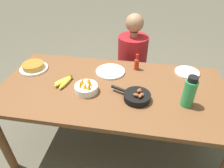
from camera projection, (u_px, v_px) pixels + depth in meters
ground_plane at (112, 146)px, 2.04m from camera, size 14.00×14.00×0.00m
dining_table at (112, 96)px, 1.66m from camera, size 1.82×0.89×0.75m
banana_bunch at (64, 81)px, 1.64m from camera, size 0.14×0.19×0.04m
skillet at (137, 96)px, 1.46m from camera, size 0.31×0.20×0.08m
frittata_plate_center at (34, 67)px, 1.81m from camera, size 0.25×0.25×0.06m
empty_plate_near_front at (110, 71)px, 1.78m from camera, size 0.26×0.26×0.02m
empty_plate_far_left at (187, 72)px, 1.77m from camera, size 0.21×0.21×0.02m
fruit_bowl_mango at (86, 88)px, 1.54m from camera, size 0.18×0.18×0.11m
water_bottle at (189, 92)px, 1.37m from camera, size 0.09×0.09×0.24m
hot_sauce_bottle at (137, 63)px, 1.79m from camera, size 0.04×0.04×0.15m
person_figure at (131, 73)px, 2.30m from camera, size 0.35×0.35×1.14m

